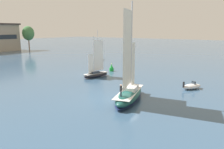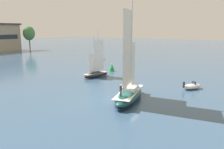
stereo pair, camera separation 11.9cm
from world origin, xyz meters
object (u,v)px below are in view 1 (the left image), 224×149
object	(u,v)px
tree_shore_left	(28,33)
channel_buoy	(112,68)
motor_tender	(192,86)
sailboat_moored_far_slip	(96,74)
sailboat_moored_near_marina	(98,58)
sailboat_main	(129,93)

from	to	relation	value
tree_shore_left	channel_buoy	bearing A→B (deg)	-108.61
motor_tender	channel_buoy	bearing A→B (deg)	74.96
motor_tender	sailboat_moored_far_slip	bearing A→B (deg)	95.88
sailboat_moored_far_slip	motor_tender	world-z (taller)	sailboat_moored_far_slip
tree_shore_left	sailboat_moored_far_slip	xyz separation A→B (m)	(-29.62, -66.68, -7.41)
sailboat_moored_near_marina	channel_buoy	xyz separation A→B (m)	(-13.23, -14.76, 0.08)
sailboat_main	motor_tender	bearing A→B (deg)	-26.03
tree_shore_left	sailboat_moored_far_slip	bearing A→B (deg)	-113.95
tree_shore_left	channel_buoy	size ratio (longest dim) A/B	6.07
channel_buoy	tree_shore_left	bearing A→B (deg)	71.39
sailboat_moored_near_marina	sailboat_moored_far_slip	size ratio (longest dim) A/B	1.15
sailboat_main	sailboat_moored_near_marina	xyz separation A→B (m)	(30.31, 29.91, -0.41)
sailboat_main	motor_tender	size ratio (longest dim) A/B	3.44
tree_shore_left	channel_buoy	world-z (taller)	tree_shore_left
sailboat_main	channel_buoy	distance (m)	22.84
motor_tender	tree_shore_left	bearing A→B (deg)	72.24
tree_shore_left	motor_tender	bearing A→B (deg)	-107.76
tree_shore_left	sailboat_moored_near_marina	bearing A→B (deg)	-99.85
tree_shore_left	sailboat_moored_near_marina	distance (m)	51.98
sailboat_moored_near_marina	sailboat_moored_far_slip	world-z (taller)	sailboat_moored_near_marina
sailboat_moored_far_slip	motor_tender	bearing A→B (deg)	-84.12
sailboat_moored_near_marina	channel_buoy	distance (m)	19.82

